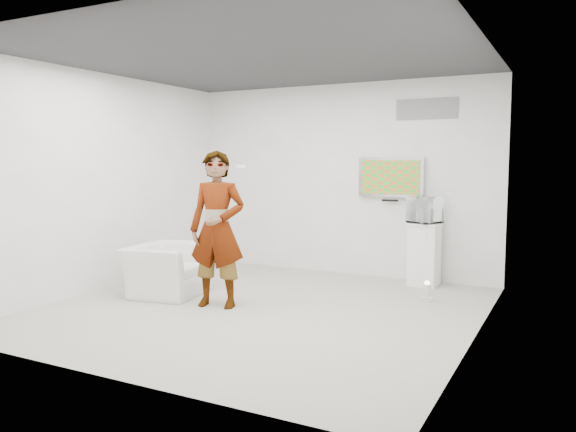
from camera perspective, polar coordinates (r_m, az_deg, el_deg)
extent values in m
cube|color=#A6A098|center=(6.95, -2.69, -9.32)|extent=(5.00, 5.00, 0.01)
cube|color=#2E2E30|center=(6.82, -2.81, 15.75)|extent=(5.00, 5.00, 0.01)
cube|color=white|center=(8.97, 5.32, 3.70)|extent=(5.00, 0.01, 3.00)
cube|color=white|center=(4.73, -18.14, 1.78)|extent=(5.00, 0.01, 3.00)
cube|color=white|center=(8.26, -17.94, 3.30)|extent=(0.01, 5.00, 3.00)
cube|color=white|center=(5.88, 18.87, 2.45)|extent=(0.01, 5.00, 3.00)
cube|color=#BBBBC0|center=(8.63, 10.44, 3.90)|extent=(1.00, 0.08, 0.60)
cube|color=slate|center=(8.57, 13.89, 10.51)|extent=(0.90, 0.02, 0.30)
imported|color=silver|center=(6.92, -7.19, -1.35)|extent=(0.78, 0.60, 1.92)
imported|color=silver|center=(7.76, -12.19, -5.35)|extent=(1.05, 1.16, 0.67)
cube|color=white|center=(8.36, 13.67, -3.77)|extent=(0.46, 0.46, 0.91)
cylinder|color=white|center=(7.45, 13.94, -7.48)|extent=(0.19, 0.19, 0.26)
cube|color=white|center=(8.26, 13.74, 0.61)|extent=(0.50, 0.50, 0.38)
cube|color=white|center=(8.29, 13.76, 0.03)|extent=(0.07, 0.16, 0.21)
cube|color=white|center=(6.92, -4.88, 5.05)|extent=(0.06, 0.15, 0.04)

